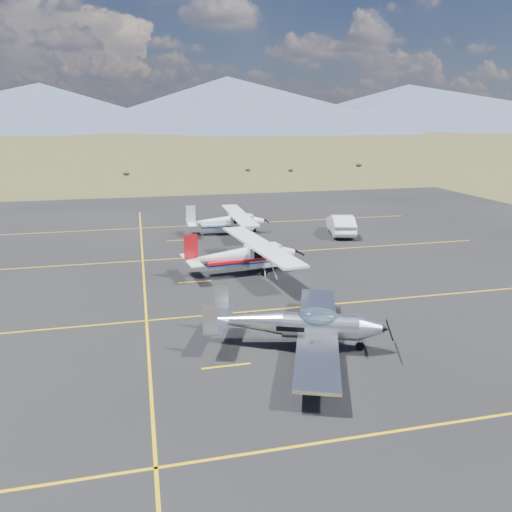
{
  "coord_description": "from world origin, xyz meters",
  "views": [
    {
      "loc": [
        -6.01,
        -21.36,
        9.58
      ],
      "look_at": [
        0.66,
        6.77,
        1.6
      ],
      "focal_mm": 35.0,
      "sensor_mm": 36.0,
      "label": 1
    }
  ],
  "objects_px": {
    "aircraft_cessna": "(244,254)",
    "sedan": "(341,224)",
    "aircraft_plain": "(227,221)",
    "aircraft_low_wing": "(300,325)"
  },
  "relations": [
    {
      "from": "aircraft_cessna",
      "to": "aircraft_plain",
      "type": "relative_size",
      "value": 1.11
    },
    {
      "from": "sedan",
      "to": "aircraft_low_wing",
      "type": "bearing_deg",
      "value": 76.14
    },
    {
      "from": "sedan",
      "to": "aircraft_cessna",
      "type": "bearing_deg",
      "value": 54.15
    },
    {
      "from": "aircraft_plain",
      "to": "sedan",
      "type": "relative_size",
      "value": 1.93
    },
    {
      "from": "aircraft_cessna",
      "to": "sedan",
      "type": "bearing_deg",
      "value": 33.44
    },
    {
      "from": "sedan",
      "to": "aircraft_plain",
      "type": "bearing_deg",
      "value": -1.11
    },
    {
      "from": "aircraft_cessna",
      "to": "sedan",
      "type": "height_order",
      "value": "aircraft_cessna"
    },
    {
      "from": "aircraft_cessna",
      "to": "aircraft_low_wing",
      "type": "bearing_deg",
      "value": -97.0
    },
    {
      "from": "aircraft_plain",
      "to": "sedan",
      "type": "bearing_deg",
      "value": -13.72
    },
    {
      "from": "aircraft_plain",
      "to": "sedan",
      "type": "distance_m",
      "value": 9.72
    }
  ]
}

